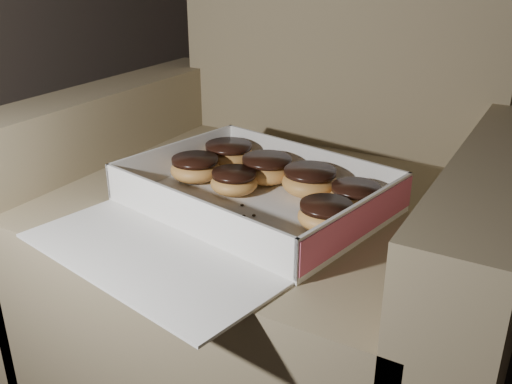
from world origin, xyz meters
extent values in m
cube|color=#887A57|center=(-0.58, 0.21, 0.23)|extent=(0.78, 0.78, 0.45)
cube|color=#887A57|center=(-0.58, 0.56, 0.73)|extent=(0.78, 0.15, 0.56)
cube|color=#887A57|center=(-1.00, 0.21, 0.30)|extent=(0.13, 0.78, 0.61)
cube|color=#887A57|center=(-0.16, 0.21, 0.30)|extent=(0.13, 0.78, 0.61)
cube|color=white|center=(-0.55, 0.11, 0.46)|extent=(0.50, 0.41, 0.01)
cube|color=white|center=(-0.52, 0.27, 0.50)|extent=(0.44, 0.09, 0.07)
cube|color=white|center=(-0.59, -0.05, 0.50)|extent=(0.44, 0.09, 0.07)
cube|color=white|center=(-0.77, 0.15, 0.50)|extent=(0.07, 0.33, 0.07)
cube|color=white|center=(-0.34, 0.07, 0.50)|extent=(0.07, 0.33, 0.07)
cube|color=#CC5270|center=(-0.34, 0.07, 0.50)|extent=(0.07, 0.32, 0.06)
cube|color=white|center=(-0.61, -0.14, 0.46)|extent=(0.46, 0.27, 0.01)
ellipsoid|color=#E4A54F|center=(-0.61, 0.12, 0.48)|extent=(0.09, 0.09, 0.04)
cylinder|color=black|center=(-0.61, 0.12, 0.50)|extent=(0.08, 0.08, 0.01)
ellipsoid|color=#E4A54F|center=(-0.40, 0.07, 0.48)|extent=(0.09, 0.09, 0.04)
cylinder|color=black|center=(-0.40, 0.07, 0.50)|extent=(0.09, 0.09, 0.01)
ellipsoid|color=#E4A54F|center=(-0.71, 0.14, 0.49)|extent=(0.10, 0.10, 0.05)
cylinder|color=black|center=(-0.71, 0.14, 0.51)|extent=(0.09, 0.09, 0.01)
ellipsoid|color=#E4A54F|center=(-0.58, 0.21, 0.49)|extent=(0.10, 0.10, 0.05)
cylinder|color=black|center=(-0.58, 0.21, 0.51)|extent=(0.10, 0.10, 0.01)
ellipsoid|color=#E4A54F|center=(-0.38, 0.17, 0.48)|extent=(0.09, 0.09, 0.04)
cylinder|color=black|center=(-0.38, 0.17, 0.50)|extent=(0.09, 0.09, 0.01)
ellipsoid|color=#E4A54F|center=(-0.69, 0.24, 0.49)|extent=(0.10, 0.10, 0.05)
cylinder|color=black|center=(-0.69, 0.24, 0.51)|extent=(0.10, 0.10, 0.01)
ellipsoid|color=#E4A54F|center=(-0.48, 0.19, 0.49)|extent=(0.11, 0.11, 0.05)
cylinder|color=black|center=(-0.48, 0.19, 0.51)|extent=(0.10, 0.10, 0.01)
ellipsoid|color=black|center=(-0.54, -0.01, 0.46)|extent=(0.01, 0.01, 0.00)
ellipsoid|color=black|center=(-0.53, 0.06, 0.46)|extent=(0.01, 0.01, 0.00)
ellipsoid|color=black|center=(-0.54, 0.04, 0.46)|extent=(0.01, 0.01, 0.00)
ellipsoid|color=black|center=(-0.57, 0.08, 0.46)|extent=(0.01, 0.01, 0.00)
ellipsoid|color=black|center=(-0.41, -0.04, 0.46)|extent=(0.01, 0.01, 0.00)
camera|label=1|loc=(-0.08, -0.72, 0.90)|focal=40.00mm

